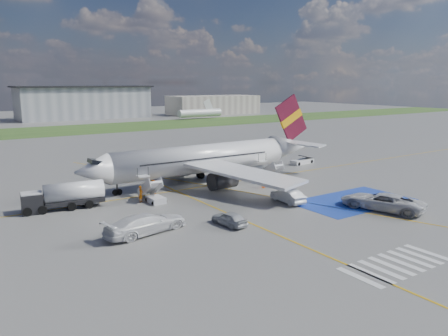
{
  "coord_description": "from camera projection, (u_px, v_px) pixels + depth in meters",
  "views": [
    {
      "loc": [
        -30.21,
        -36.63,
        13.65
      ],
      "look_at": [
        -1.28,
        6.36,
        3.5
      ],
      "focal_mm": 35.0,
      "sensor_mm": 36.0,
      "label": 1
    }
  ],
  "objects": [
    {
      "name": "gpu_cart",
      "position": [
        90.0,
        198.0,
        49.58
      ],
      "size": [
        2.32,
        1.86,
        1.68
      ],
      "rotation": [
        0.0,
        0.0,
        -0.34
      ],
      "color": "silver",
      "rests_on": "ground"
    },
    {
      "name": "ground",
      "position": [
        265.0,
        206.0,
        49.0
      ],
      "size": [
        400.0,
        400.0,
        0.0
      ],
      "primitive_type": "plane",
      "color": "#60605E",
      "rests_on": "ground"
    },
    {
      "name": "airliner",
      "position": [
        210.0,
        158.0,
        60.57
      ],
      "size": [
        36.81,
        32.95,
        11.92
      ],
      "color": "silver",
      "rests_on": "ground"
    },
    {
      "name": "fuel_tanker",
      "position": [
        64.0,
        198.0,
        47.77
      ],
      "size": [
        8.74,
        3.31,
        2.91
      ],
      "rotation": [
        0.0,
        0.0,
        -0.12
      ],
      "color": "black",
      "rests_on": "ground"
    },
    {
      "name": "taxiway_line_main",
      "position": [
        208.0,
        186.0,
        58.77
      ],
      "size": [
        120.0,
        0.2,
        0.01
      ],
      "primitive_type": "cube",
      "color": "gold",
      "rests_on": "ground"
    },
    {
      "name": "grass_strip",
      "position": [
        57.0,
        131.0,
        126.34
      ],
      "size": [
        400.0,
        30.0,
        0.01
      ],
      "primitive_type": "cube",
      "color": "#2D4C1E",
      "rests_on": "ground"
    },
    {
      "name": "van_white_a",
      "position": [
        382.0,
        199.0,
        47.44
      ],
      "size": [
        4.96,
        7.31,
        2.51
      ],
      "primitive_type": "imported",
      "rotation": [
        0.0,
        0.0,
        3.45
      ],
      "color": "silver",
      "rests_on": "ground"
    },
    {
      "name": "crosswalk",
      "position": [
        396.0,
        264.0,
        33.36
      ],
      "size": [
        9.0,
        4.0,
        0.01
      ],
      "color": "silver",
      "rests_on": "ground"
    },
    {
      "name": "airstairs_fwd",
      "position": [
        154.0,
        197.0,
        50.76
      ],
      "size": [
        1.9,
        5.2,
        3.6
      ],
      "color": "silver",
      "rests_on": "ground"
    },
    {
      "name": "belt_loader",
      "position": [
        302.0,
        162.0,
        74.64
      ],
      "size": [
        5.12,
        2.42,
        1.49
      ],
      "rotation": [
        0.0,
        0.0,
        0.14
      ],
      "color": "silver",
      "rests_on": "ground"
    },
    {
      "name": "crew_aft",
      "position": [
        263.0,
        181.0,
        57.36
      ],
      "size": [
        0.55,
        1.18,
        1.97
      ],
      "primitive_type": "imported",
      "rotation": [
        0.0,
        0.0,
        1.51
      ],
      "color": "orange",
      "rests_on": "ground"
    },
    {
      "name": "staging_box",
      "position": [
        353.0,
        201.0,
        51.22
      ],
      "size": [
        14.0,
        8.0,
        0.01
      ],
      "primitive_type": "cube",
      "color": "#1A389F",
      "rests_on": "ground"
    },
    {
      "name": "taxiway_line_diag",
      "position": [
        208.0,
        186.0,
        58.77
      ],
      "size": [
        20.71,
        56.45,
        0.01
      ],
      "primitive_type": "cube",
      "rotation": [
        0.0,
        0.0,
        0.35
      ],
      "color": "gold",
      "rests_on": "ground"
    },
    {
      "name": "car_silver_a",
      "position": [
        229.0,
        218.0,
        42.4
      ],
      "size": [
        2.15,
        4.22,
        1.37
      ],
      "primitive_type": "imported",
      "rotation": [
        0.0,
        0.0,
        3.28
      ],
      "color": "#A6A9AD",
      "rests_on": "ground"
    },
    {
      "name": "terminal_east",
      "position": [
        214.0,
        105.0,
        193.53
      ],
      "size": [
        40.0,
        16.0,
        8.0
      ],
      "primitive_type": "cube",
      "color": "gray",
      "rests_on": "ground"
    },
    {
      "name": "taxiway_line_cross",
      "position": [
        293.0,
        242.0,
        38.12
      ],
      "size": [
        0.2,
        60.0,
        0.01
      ],
      "primitive_type": "cube",
      "color": "gold",
      "rests_on": "ground"
    },
    {
      "name": "crew_fwd",
      "position": [
        141.0,
        194.0,
        50.65
      ],
      "size": [
        0.82,
        0.81,
        1.91
      ],
      "primitive_type": "imported",
      "rotation": [
        0.0,
        0.0,
        0.75
      ],
      "color": "orange",
      "rests_on": "ground"
    },
    {
      "name": "crew_nose",
      "position": [
        154.0,
        188.0,
        53.52
      ],
      "size": [
        1.11,
        1.19,
        1.96
      ],
      "primitive_type": "imported",
      "rotation": [
        0.0,
        0.0,
        -1.06
      ],
      "color": "orange",
      "rests_on": "ground"
    },
    {
      "name": "car_silver_b",
      "position": [
        288.0,
        196.0,
        50.42
      ],
      "size": [
        2.09,
        4.96,
        1.59
      ],
      "primitive_type": "imported",
      "rotation": [
        0.0,
        0.0,
        3.06
      ],
      "color": "silver",
      "rests_on": "ground"
    },
    {
      "name": "van_white_b",
      "position": [
        146.0,
        220.0,
        40.11
      ],
      "size": [
        6.56,
        3.6,
        2.43
      ],
      "primitive_type": "imported",
      "rotation": [
        0.0,
        0.0,
        1.75
      ],
      "color": "silver",
      "rests_on": "ground"
    },
    {
      "name": "terminal_centre",
      "position": [
        84.0,
        103.0,
        168.71
      ],
      "size": [
        48.0,
        18.0,
        12.0
      ],
      "primitive_type": "cube",
      "color": "gray",
      "rests_on": "ground"
    },
    {
      "name": "airstairs_aft",
      "position": [
        276.0,
        178.0,
        60.9
      ],
      "size": [
        1.9,
        5.2,
        3.6
      ],
      "color": "silver",
      "rests_on": "ground"
    }
  ]
}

